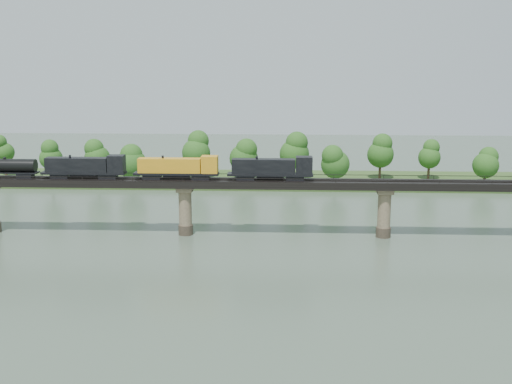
{
  "coord_description": "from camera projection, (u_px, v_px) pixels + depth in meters",
  "views": [
    {
      "loc": [
        20.25,
        -95.41,
        35.81
      ],
      "look_at": [
        14.36,
        30.0,
        9.0
      ],
      "focal_mm": 45.0,
      "sensor_mm": 36.0,
      "label": 1
    }
  ],
  "objects": [
    {
      "name": "bridge_superstructure",
      "position": [
        185.0,
        178.0,
        128.45
      ],
      "size": [
        220.0,
        4.9,
        0.75
      ],
      "color": "black",
      "rests_on": "bridge"
    },
    {
      "name": "far_treeline",
      "position": [
        184.0,
        154.0,
        178.8
      ],
      "size": [
        289.06,
        17.54,
        13.6
      ],
      "color": "#382619",
      "rests_on": "far_bank"
    },
    {
      "name": "ground",
      "position": [
        157.0,
        286.0,
        101.61
      ],
      "size": [
        400.0,
        400.0,
        0.0
      ],
      "primitive_type": "plane",
      "color": "#3B4C3D",
      "rests_on": "ground"
    },
    {
      "name": "freight_train",
      "position": [
        146.0,
        168.0,
        128.39
      ],
      "size": [
        68.93,
        2.69,
        4.74
      ],
      "color": "black",
      "rests_on": "bridge"
    },
    {
      "name": "far_bank",
      "position": [
        215.0,
        180.0,
        184.48
      ],
      "size": [
        300.0,
        24.0,
        1.6
      ],
      "primitive_type": "cube",
      "color": "#2B461C",
      "rests_on": "ground"
    },
    {
      "name": "bridge",
      "position": [
        185.0,
        208.0,
        129.77
      ],
      "size": [
        236.0,
        30.0,
        11.5
      ],
      "color": "#473A2D",
      "rests_on": "ground"
    }
  ]
}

